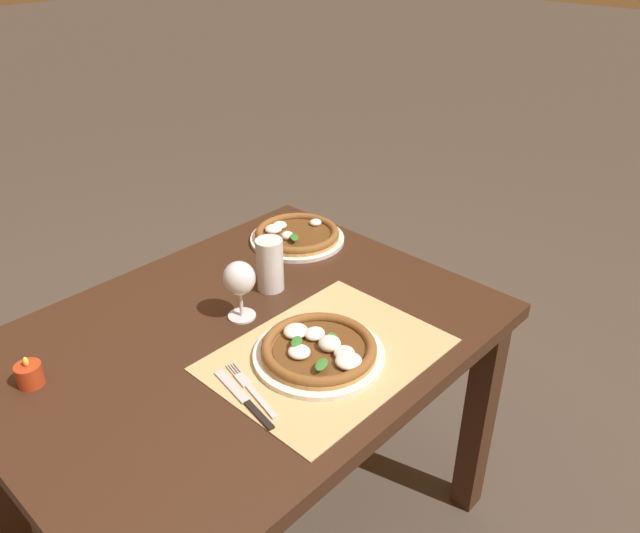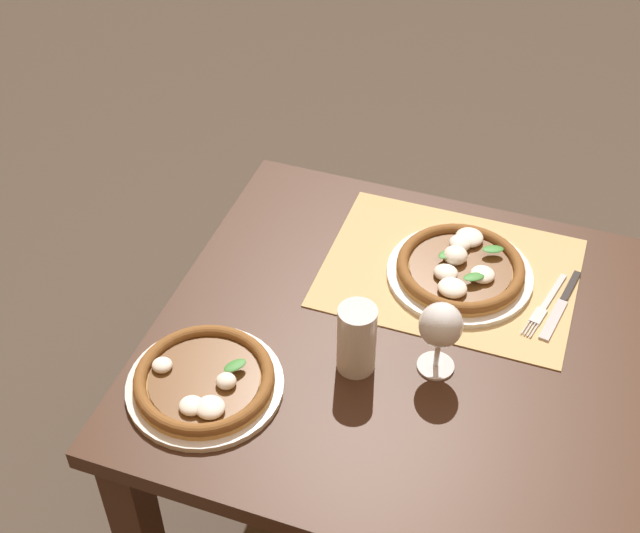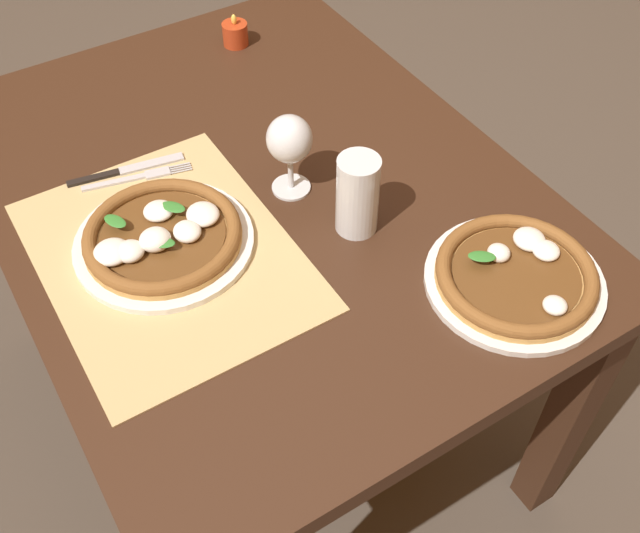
% 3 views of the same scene
% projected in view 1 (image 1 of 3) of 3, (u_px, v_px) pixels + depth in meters
% --- Properties ---
extents(ground_plane, '(24.00, 24.00, 0.00)m').
position_uv_depth(ground_plane, '(258.00, 532.00, 1.87)').
color(ground_plane, '#473D33').
extents(dining_table, '(1.18, 0.90, 0.74)m').
position_uv_depth(dining_table, '(246.00, 368.00, 1.56)').
color(dining_table, '#382114').
rests_on(dining_table, ground).
extents(paper_placemat, '(0.51, 0.39, 0.00)m').
position_uv_depth(paper_placemat, '(327.00, 354.00, 1.42)').
color(paper_placemat, tan).
rests_on(paper_placemat, dining_table).
extents(pizza_near, '(0.30, 0.30, 0.05)m').
position_uv_depth(pizza_near, '(319.00, 350.00, 1.40)').
color(pizza_near, silver).
rests_on(pizza_near, paper_placemat).
extents(pizza_far, '(0.29, 0.29, 0.05)m').
position_uv_depth(pizza_far, '(297.00, 235.00, 1.90)').
color(pizza_far, silver).
rests_on(pizza_far, dining_table).
extents(wine_glass, '(0.08, 0.08, 0.16)m').
position_uv_depth(wine_glass, '(239.00, 281.00, 1.50)').
color(wine_glass, silver).
rests_on(wine_glass, dining_table).
extents(pint_glass, '(0.07, 0.07, 0.15)m').
position_uv_depth(pint_glass, '(270.00, 266.00, 1.64)').
color(pint_glass, silver).
rests_on(pint_glass, dining_table).
extents(fork, '(0.06, 0.20, 0.00)m').
position_uv_depth(fork, '(251.00, 389.00, 1.31)').
color(fork, '#B7B7BC').
rests_on(fork, paper_placemat).
extents(knife, '(0.05, 0.21, 0.01)m').
position_uv_depth(knife, '(243.00, 399.00, 1.29)').
color(knife, black).
rests_on(knife, paper_placemat).
extents(votive_candle, '(0.06, 0.06, 0.07)m').
position_uv_depth(votive_candle, '(30.00, 375.00, 1.33)').
color(votive_candle, '#B23819').
rests_on(votive_candle, dining_table).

